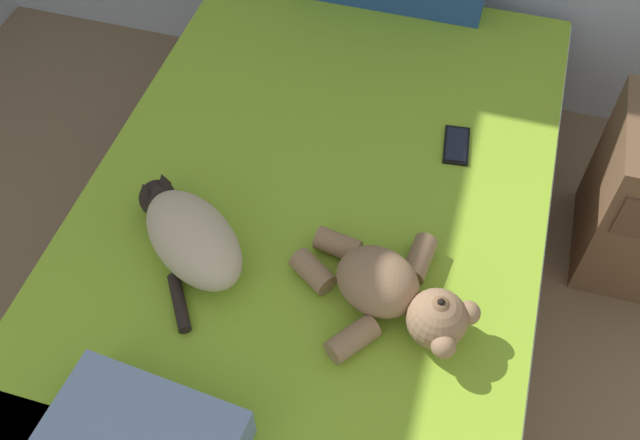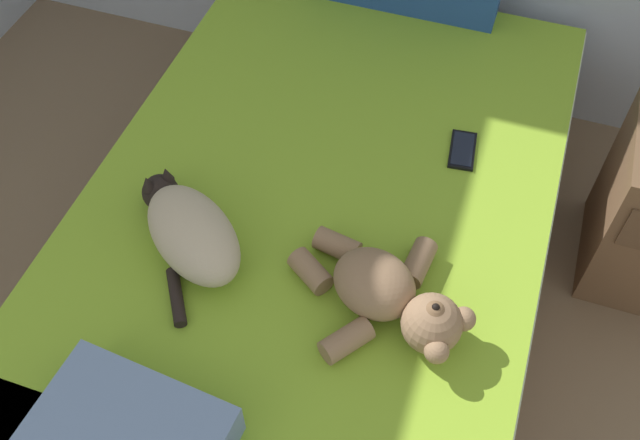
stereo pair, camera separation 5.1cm
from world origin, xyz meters
TOP-DOWN VIEW (x-y plane):
  - bed at (1.73, 3.31)m, footprint 1.30×2.10m
  - cat at (1.48, 3.08)m, footprint 0.39×0.40m
  - teddy_bear at (2.01, 3.06)m, footprint 0.48×0.40m
  - cell_phone at (2.07, 3.64)m, footprint 0.09×0.16m
  - throw_pillow at (1.58, 2.55)m, footprint 0.42×0.31m

SIDE VIEW (x-z plane):
  - bed at x=1.73m, z-range 0.00..0.48m
  - cell_phone at x=2.07m, z-range 0.48..0.49m
  - throw_pillow at x=1.58m, z-range 0.48..0.59m
  - teddy_bear at x=2.01m, z-range 0.47..0.63m
  - cat at x=1.48m, z-range 0.48..0.63m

